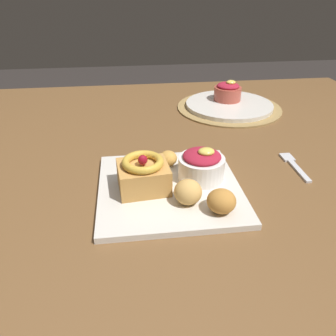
% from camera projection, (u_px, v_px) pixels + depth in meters
% --- Properties ---
extents(ground_plane, '(8.00, 8.00, 0.00)m').
position_uv_depth(ground_plane, '(167.00, 327.00, 1.20)').
color(ground_plane, '#2D2826').
extents(dining_table, '(1.48, 1.08, 0.73)m').
position_uv_depth(dining_table, '(167.00, 172.00, 0.88)').
color(dining_table, brown).
rests_on(dining_table, ground_plane).
extents(woven_placemat, '(0.33, 0.33, 0.00)m').
position_uv_depth(woven_placemat, '(229.00, 108.00, 1.07)').
color(woven_placemat, '#997A47').
rests_on(woven_placemat, dining_table).
extents(front_plate, '(0.27, 0.27, 0.01)m').
position_uv_depth(front_plate, '(169.00, 188.00, 0.66)').
color(front_plate, silver).
rests_on(front_plate, dining_table).
extents(cake_slice, '(0.10, 0.09, 0.07)m').
position_uv_depth(cake_slice, '(143.00, 174.00, 0.63)').
color(cake_slice, '#C68E47').
rests_on(cake_slice, front_plate).
extents(berry_ramekin, '(0.09, 0.09, 0.07)m').
position_uv_depth(berry_ramekin, '(202.00, 165.00, 0.67)').
color(berry_ramekin, white).
rests_on(berry_ramekin, front_plate).
extents(fritter_front, '(0.05, 0.05, 0.04)m').
position_uv_depth(fritter_front, '(188.00, 192.00, 0.60)').
color(fritter_front, tan).
rests_on(fritter_front, front_plate).
extents(fritter_middle, '(0.05, 0.05, 0.04)m').
position_uv_depth(fritter_middle, '(221.00, 201.00, 0.58)').
color(fritter_middle, '#BC7F38').
rests_on(fritter_middle, front_plate).
extents(fritter_back, '(0.04, 0.04, 0.03)m').
position_uv_depth(fritter_back, '(168.00, 158.00, 0.72)').
color(fritter_back, gold).
rests_on(fritter_back, front_plate).
extents(back_plate, '(0.27, 0.27, 0.01)m').
position_uv_depth(back_plate, '(229.00, 105.00, 1.06)').
color(back_plate, silver).
rests_on(back_plate, woven_placemat).
extents(back_ramekin, '(0.09, 0.09, 0.07)m').
position_uv_depth(back_ramekin, '(228.00, 91.00, 1.07)').
color(back_ramekin, '#B24C3D').
rests_on(back_ramekin, back_plate).
extents(fork, '(0.03, 0.13, 0.00)m').
position_uv_depth(fork, '(294.00, 165.00, 0.75)').
color(fork, silver).
rests_on(fork, dining_table).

